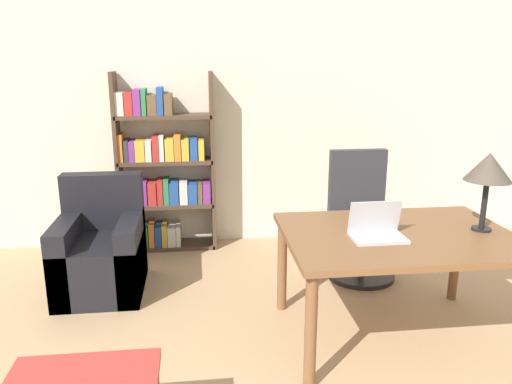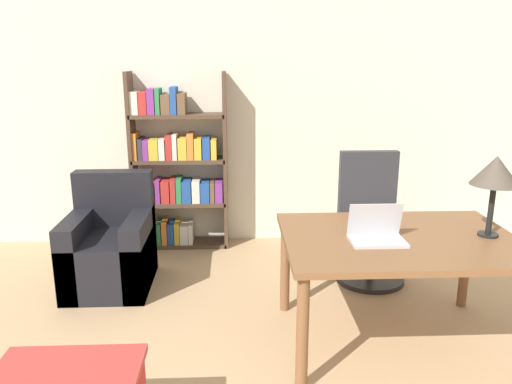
{
  "view_description": "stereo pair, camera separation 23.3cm",
  "coord_description": "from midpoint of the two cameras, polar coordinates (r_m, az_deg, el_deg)",
  "views": [
    {
      "loc": [
        -0.56,
        -0.43,
        1.82
      ],
      "look_at": [
        -0.18,
        2.68,
        0.99
      ],
      "focal_mm": 35.0,
      "sensor_mm": 36.0,
      "label": 1
    },
    {
      "loc": [
        -0.33,
        -0.45,
        1.82
      ],
      "look_at": [
        -0.18,
        2.68,
        0.99
      ],
      "focal_mm": 35.0,
      "sensor_mm": 36.0,
      "label": 2
    }
  ],
  "objects": [
    {
      "name": "armchair",
      "position": [
        4.27,
        -14.8,
        -6.43
      ],
      "size": [
        0.65,
        0.74,
        0.91
      ],
      "color": "black",
      "rests_on": "ground_plane"
    },
    {
      "name": "table_lamp",
      "position": [
        3.45,
        27.48,
        1.98
      ],
      "size": [
        0.3,
        0.3,
        0.51
      ],
      "color": "black",
      "rests_on": "desk"
    },
    {
      "name": "office_chair",
      "position": [
        4.36,
        14.41,
        -3.66
      ],
      "size": [
        0.57,
        0.57,
        1.08
      ],
      "color": "black",
      "rests_on": "ground_plane"
    },
    {
      "name": "bookshelf",
      "position": [
        4.91,
        -7.94,
        2.45
      ],
      "size": [
        0.93,
        0.28,
        1.72
      ],
      "color": "#4C3828",
      "rests_on": "ground_plane"
    },
    {
      "name": "wall_back",
      "position": [
        5.01,
        2.52,
        9.49
      ],
      "size": [
        8.0,
        0.06,
        2.7
      ],
      "color": "beige",
      "rests_on": "ground_plane"
    },
    {
      "name": "laptop",
      "position": [
        3.19,
        15.66,
        -4.56
      ],
      "size": [
        0.33,
        0.22,
        0.23
      ],
      "color": "#B2B2B7",
      "rests_on": "desk"
    },
    {
      "name": "desk",
      "position": [
        3.35,
        18.03,
        -6.3
      ],
      "size": [
        1.48,
        1.06,
        0.74
      ],
      "color": "brown",
      "rests_on": "ground_plane"
    }
  ]
}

